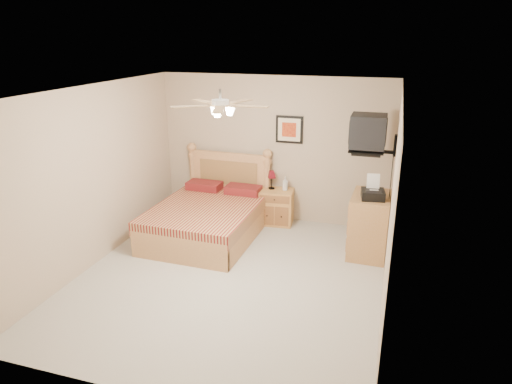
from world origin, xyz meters
TOP-DOWN VIEW (x-y plane):
  - floor at (0.00, 0.00)m, footprint 4.50×4.50m
  - ceiling at (0.00, 0.00)m, footprint 4.00×4.50m
  - wall_back at (0.00, 2.25)m, footprint 4.00×0.04m
  - wall_front at (0.00, -2.25)m, footprint 4.00×0.04m
  - wall_left at (-2.00, 0.00)m, footprint 0.04×4.50m
  - wall_right at (2.00, 0.00)m, footprint 0.04×4.50m
  - bed at (-0.81, 1.12)m, footprint 1.58×2.05m
  - nightstand at (0.12, 2.00)m, footprint 0.60×0.47m
  - table_lamp at (0.02, 2.06)m, footprint 0.22×0.22m
  - lotion_bottle at (0.26, 2.04)m, footprint 0.10×0.10m
  - framed_picture at (0.27, 2.23)m, footprint 0.46×0.04m
  - dresser at (1.73, 1.28)m, footprint 0.57×0.80m
  - fax_machine at (1.75, 1.14)m, footprint 0.36×0.38m
  - magazine_lower at (1.65, 1.52)m, footprint 0.18×0.24m
  - magazine_upper at (1.66, 1.51)m, footprint 0.28×0.31m
  - wall_tv at (1.75, 1.34)m, footprint 0.56×0.46m
  - ceiling_fan at (0.00, -0.20)m, footprint 1.14×1.14m

SIDE VIEW (x-z plane):
  - floor at x=0.00m, z-range 0.00..0.00m
  - nightstand at x=0.12m, z-range 0.00..0.61m
  - dresser at x=1.73m, z-range 0.00..0.93m
  - bed at x=-0.81m, z-range 0.00..1.30m
  - lotion_bottle at x=0.26m, z-range 0.61..0.85m
  - table_lamp at x=0.02m, z-range 0.61..0.93m
  - magazine_lower at x=1.65m, z-range 0.93..0.95m
  - magazine_upper at x=1.66m, z-range 0.95..0.97m
  - fax_machine at x=1.75m, z-range 0.93..1.27m
  - wall_back at x=0.00m, z-range 0.00..2.50m
  - wall_front at x=0.00m, z-range 0.00..2.50m
  - wall_left at x=-2.00m, z-range 0.00..2.50m
  - wall_right at x=2.00m, z-range 0.00..2.50m
  - framed_picture at x=0.27m, z-range 1.39..1.85m
  - wall_tv at x=1.75m, z-range 1.52..2.10m
  - ceiling_fan at x=0.00m, z-range 2.22..2.50m
  - ceiling at x=0.00m, z-range 2.48..2.52m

